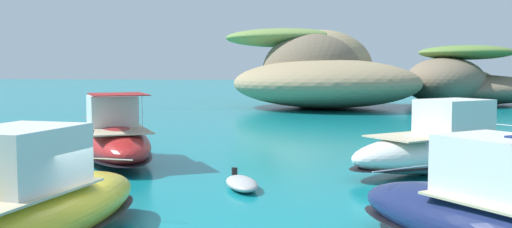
# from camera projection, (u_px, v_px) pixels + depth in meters

# --- Properties ---
(islet_large) EXTENTS (25.07, 24.45, 9.39)m
(islet_large) POSITION_uv_depth(u_px,v_px,m) (319.00, 73.00, 67.23)
(islet_large) COLOR #9E8966
(islet_large) RESTS_ON ground
(islet_small) EXTENTS (18.36, 19.59, 7.30)m
(islet_small) POSITION_uv_depth(u_px,v_px,m) (461.00, 83.00, 71.08)
(islet_small) COLOR #756651
(islet_small) RESTS_ON ground
(motorboat_yellow) EXTENTS (4.80, 11.01, 3.13)m
(motorboat_yellow) POSITION_uv_depth(u_px,v_px,m) (9.00, 217.00, 13.51)
(motorboat_yellow) COLOR yellow
(motorboat_yellow) RESTS_ON ground
(motorboat_red) EXTENTS (7.95, 10.97, 3.36)m
(motorboat_red) POSITION_uv_depth(u_px,v_px,m) (114.00, 139.00, 28.28)
(motorboat_red) COLOR red
(motorboat_red) RESTS_ON ground
(motorboat_white) EXTENTS (10.36, 9.24, 3.15)m
(motorboat_white) POSITION_uv_depth(u_px,v_px,m) (446.00, 147.00, 25.33)
(motorboat_white) COLOR white
(motorboat_white) RESTS_ON ground
(dinghy_tender) EXTENTS (1.95, 2.85, 0.58)m
(dinghy_tender) POSITION_uv_depth(u_px,v_px,m) (242.00, 183.00, 21.53)
(dinghy_tender) COLOR #B2B2B2
(dinghy_tender) RESTS_ON ground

